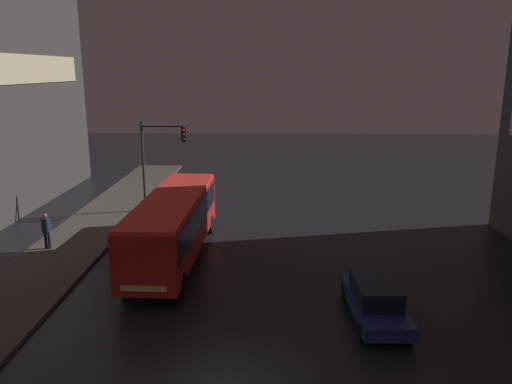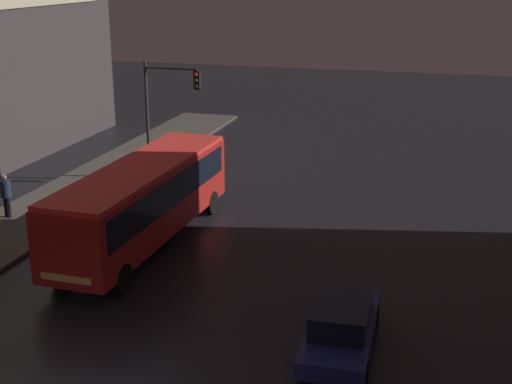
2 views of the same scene
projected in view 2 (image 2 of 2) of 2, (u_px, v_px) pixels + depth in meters
sidewalk_left at (11, 231)px, 28.62m from camera, size 4.00×48.00×0.15m
bus_near at (143, 196)px, 26.85m from camera, size 2.85×11.09×3.15m
car_taxi at (341, 325)px, 19.69m from camera, size 1.94×4.68×1.48m
pedestrian_near at (6, 191)px, 29.61m from camera, size 0.60×0.60×1.84m
traffic_light_main at (165, 102)px, 34.17m from camera, size 2.87×0.35×5.91m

